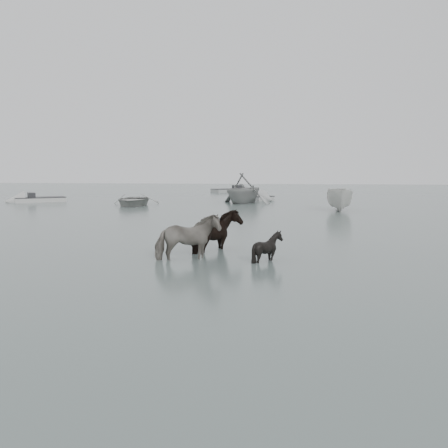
% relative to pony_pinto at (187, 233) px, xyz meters
% --- Properties ---
extents(ground, '(140.00, 140.00, 0.00)m').
position_rel_pony_pinto_xyz_m(ground, '(0.41, -0.88, -0.79)').
color(ground, '#53625E').
rests_on(ground, ground).
extents(pony_pinto, '(2.05, 1.50, 1.57)m').
position_rel_pony_pinto_xyz_m(pony_pinto, '(0.00, 0.00, 0.00)').
color(pony_pinto, black).
rests_on(pony_pinto, ground).
extents(pony_dark, '(1.52, 1.74, 1.65)m').
position_rel_pony_pinto_xyz_m(pony_dark, '(0.67, 1.67, 0.04)').
color(pony_dark, black).
rests_on(pony_dark, ground).
extents(pony_black, '(1.09, 0.99, 1.09)m').
position_rel_pony_pinto_xyz_m(pony_black, '(2.32, 0.14, -0.24)').
color(pony_black, black).
rests_on(pony_black, ground).
extents(rowboat_lead, '(3.94, 5.08, 0.97)m').
position_rel_pony_pinto_xyz_m(rowboat_lead, '(-8.09, 20.36, -0.30)').
color(rowboat_lead, '#A7A7A3').
rests_on(rowboat_lead, ground).
extents(rowboat_trail, '(5.62, 5.89, 2.42)m').
position_rel_pony_pinto_xyz_m(rowboat_trail, '(-0.43, 23.53, 0.42)').
color(rowboat_trail, '#949693').
rests_on(rowboat_trail, ground).
extents(boat_small, '(1.66, 4.19, 1.60)m').
position_rel_pony_pinto_xyz_m(boat_small, '(6.08, 17.51, 0.01)').
color(boat_small, silver).
rests_on(boat_small, ground).
extents(skiff_outer, '(5.21, 4.25, 0.75)m').
position_rel_pony_pinto_xyz_m(skiff_outer, '(-16.45, 22.86, -0.41)').
color(skiff_outer, '#B1B1AC').
rests_on(skiff_outer, ground).
extents(skiff_mid, '(4.61, 5.01, 0.75)m').
position_rel_pony_pinto_xyz_m(skiff_mid, '(-0.05, 27.60, -0.41)').
color(skiff_mid, '#9A9D9A').
rests_on(skiff_mid, ground).
extents(skiff_far, '(5.68, 5.30, 0.75)m').
position_rel_pony_pinto_xyz_m(skiff_far, '(-3.39, 40.84, -0.41)').
color(skiff_far, gray).
rests_on(skiff_far, ground).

